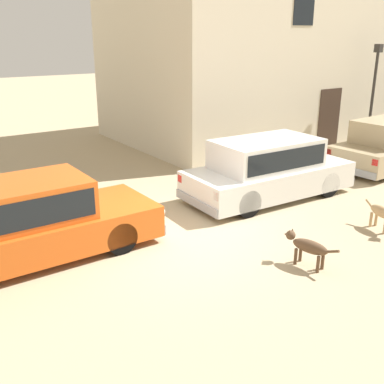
# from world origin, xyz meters

# --- Properties ---
(ground_plane) EXTENTS (80.00, 80.00, 0.00)m
(ground_plane) POSITION_xyz_m (0.00, 0.00, 0.00)
(ground_plane) COLOR tan
(parked_sedan_nearest) EXTENTS (4.72, 1.79, 1.48)m
(parked_sedan_nearest) POSITION_xyz_m (-2.74, 0.95, 0.72)
(parked_sedan_nearest) COLOR #D15619
(parked_sedan_nearest) RESTS_ON ground_plane
(parked_sedan_second) EXTENTS (4.51, 1.91, 1.50)m
(parked_sedan_second) POSITION_xyz_m (3.08, 0.97, 0.78)
(parked_sedan_second) COLOR silver
(parked_sedan_second) RESTS_ON ground_plane
(apartment_block) EXTENTS (17.01, 6.89, 7.01)m
(apartment_block) POSITION_xyz_m (11.26, 7.25, 3.50)
(apartment_block) COLOR beige
(apartment_block) RESTS_ON ground_plane
(stray_dog_spotted) EXTENTS (0.37, 1.07, 0.60)m
(stray_dog_spotted) POSITION_xyz_m (1.16, -2.13, 0.38)
(stray_dog_spotted) COLOR brown
(stray_dog_spotted) RESTS_ON ground_plane
(street_lamp) EXTENTS (0.22, 0.22, 3.60)m
(street_lamp) POSITION_xyz_m (10.05, 3.07, 2.32)
(street_lamp) COLOR #2D2B28
(street_lamp) RESTS_ON ground_plane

